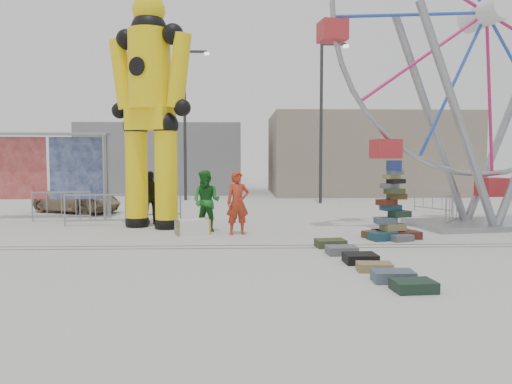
{
  "coord_description": "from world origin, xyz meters",
  "views": [
    {
      "loc": [
        -1.09,
        -11.95,
        2.32
      ],
      "look_at": [
        -0.6,
        2.63,
        1.3
      ],
      "focal_mm": 35.0,
      "sensor_mm": 36.0,
      "label": 1
    }
  ],
  "objects_px": {
    "crash_test_dummy": "(150,102)",
    "lamp_post_right": "(323,114)",
    "suitcase_tower": "(392,217)",
    "steamer_trunk": "(193,227)",
    "lamp_post_left": "(187,117)",
    "parked_suv": "(78,200)",
    "ferris_wheel": "(486,41)",
    "barricade_dummy_c": "(153,205)",
    "barricade_dummy_a": "(61,206)",
    "pedestrian_green": "(206,201)",
    "barricade_wheel_back": "(433,199)",
    "pedestrian_black": "(151,198)",
    "banner_scaffold": "(48,154)",
    "pedestrian_red": "(238,203)",
    "barricade_dummy_b": "(95,210)",
    "barricade_wheel_front": "(453,209)"
  },
  "relations": [
    {
      "from": "lamp_post_left",
      "to": "pedestrian_black",
      "type": "height_order",
      "value": "lamp_post_left"
    },
    {
      "from": "banner_scaffold",
      "to": "lamp_post_left",
      "type": "bearing_deg",
      "value": 58.53
    },
    {
      "from": "crash_test_dummy",
      "to": "banner_scaffold",
      "type": "bearing_deg",
      "value": 173.98
    },
    {
      "from": "pedestrian_red",
      "to": "crash_test_dummy",
      "type": "bearing_deg",
      "value": 138.34
    },
    {
      "from": "lamp_post_left",
      "to": "banner_scaffold",
      "type": "height_order",
      "value": "lamp_post_left"
    },
    {
      "from": "barricade_dummy_c",
      "to": "barricade_wheel_back",
      "type": "distance_m",
      "value": 11.45
    },
    {
      "from": "parked_suv",
      "to": "ferris_wheel",
      "type": "bearing_deg",
      "value": -79.43
    },
    {
      "from": "ferris_wheel",
      "to": "barricade_wheel_back",
      "type": "xyz_separation_m",
      "value": [
        0.06,
        4.27,
        -5.54
      ]
    },
    {
      "from": "pedestrian_red",
      "to": "barricade_dummy_b",
      "type": "bearing_deg",
      "value": 143.24
    },
    {
      "from": "barricade_wheel_front",
      "to": "parked_suv",
      "type": "bearing_deg",
      "value": 108.06
    },
    {
      "from": "steamer_trunk",
      "to": "ferris_wheel",
      "type": "bearing_deg",
      "value": -10.78
    },
    {
      "from": "pedestrian_black",
      "to": "pedestrian_green",
      "type": "bearing_deg",
      "value": 140.25
    },
    {
      "from": "pedestrian_green",
      "to": "barricade_dummy_b",
      "type": "bearing_deg",
      "value": -178.02
    },
    {
      "from": "lamp_post_right",
      "to": "parked_suv",
      "type": "xyz_separation_m",
      "value": [
        -10.98,
        -3.85,
        -3.95
      ]
    },
    {
      "from": "lamp_post_right",
      "to": "parked_suv",
      "type": "distance_m",
      "value": 12.29
    },
    {
      "from": "lamp_post_left",
      "to": "banner_scaffold",
      "type": "bearing_deg",
      "value": -118.57
    },
    {
      "from": "banner_scaffold",
      "to": "parked_suv",
      "type": "distance_m",
      "value": 2.89
    },
    {
      "from": "crash_test_dummy",
      "to": "pedestrian_red",
      "type": "relative_size",
      "value": 4.1
    },
    {
      "from": "suitcase_tower",
      "to": "crash_test_dummy",
      "type": "height_order",
      "value": "crash_test_dummy"
    },
    {
      "from": "barricade_dummy_c",
      "to": "steamer_trunk",
      "type": "bearing_deg",
      "value": -77.75
    },
    {
      "from": "steamer_trunk",
      "to": "barricade_dummy_b",
      "type": "distance_m",
      "value": 4.04
    },
    {
      "from": "parked_suv",
      "to": "steamer_trunk",
      "type": "bearing_deg",
      "value": -110.35
    },
    {
      "from": "barricade_dummy_c",
      "to": "pedestrian_green",
      "type": "bearing_deg",
      "value": -68.5
    },
    {
      "from": "steamer_trunk",
      "to": "barricade_dummy_c",
      "type": "bearing_deg",
      "value": 96.69
    },
    {
      "from": "lamp_post_left",
      "to": "ferris_wheel",
      "type": "relative_size",
      "value": 0.65
    },
    {
      "from": "barricade_dummy_a",
      "to": "barricade_wheel_back",
      "type": "distance_m",
      "value": 14.74
    },
    {
      "from": "banner_scaffold",
      "to": "pedestrian_black",
      "type": "relative_size",
      "value": 2.45
    },
    {
      "from": "barricade_dummy_a",
      "to": "parked_suv",
      "type": "xyz_separation_m",
      "value": [
        -0.32,
        2.82,
        -0.02
      ]
    },
    {
      "from": "crash_test_dummy",
      "to": "lamp_post_right",
      "type": "bearing_deg",
      "value": 75.2
    },
    {
      "from": "crash_test_dummy",
      "to": "barricade_wheel_back",
      "type": "height_order",
      "value": "crash_test_dummy"
    },
    {
      "from": "barricade_wheel_back",
      "to": "pedestrian_black",
      "type": "height_order",
      "value": "pedestrian_black"
    },
    {
      "from": "banner_scaffold",
      "to": "barricade_wheel_front",
      "type": "relative_size",
      "value": 2.24
    },
    {
      "from": "lamp_post_right",
      "to": "pedestrian_black",
      "type": "height_order",
      "value": "lamp_post_right"
    },
    {
      "from": "crash_test_dummy",
      "to": "steamer_trunk",
      "type": "distance_m",
      "value": 4.4
    },
    {
      "from": "suitcase_tower",
      "to": "steamer_trunk",
      "type": "xyz_separation_m",
      "value": [
        -5.75,
        0.93,
        -0.4
      ]
    },
    {
      "from": "lamp_post_left",
      "to": "parked_suv",
      "type": "distance_m",
      "value": 8.11
    },
    {
      "from": "banner_scaffold",
      "to": "lamp_post_right",
      "type": "bearing_deg",
      "value": 24.95
    },
    {
      "from": "steamer_trunk",
      "to": "suitcase_tower",
      "type": "bearing_deg",
      "value": -28.2
    },
    {
      "from": "barricade_wheel_back",
      "to": "lamp_post_left",
      "type": "bearing_deg",
      "value": -146.75
    },
    {
      "from": "lamp_post_right",
      "to": "barricade_wheel_front",
      "type": "xyz_separation_m",
      "value": [
        3.06,
        -8.38,
        -3.93
      ]
    },
    {
      "from": "barricade_dummy_c",
      "to": "barricade_wheel_back",
      "type": "relative_size",
      "value": 1.0
    },
    {
      "from": "steamer_trunk",
      "to": "pedestrian_green",
      "type": "bearing_deg",
      "value": 39.64
    },
    {
      "from": "barricade_dummy_b",
      "to": "barricade_wheel_back",
      "type": "xyz_separation_m",
      "value": [
        12.96,
        3.57,
        0.0
      ]
    },
    {
      "from": "steamer_trunk",
      "to": "barricade_dummy_b",
      "type": "relative_size",
      "value": 0.49
    },
    {
      "from": "pedestrian_red",
      "to": "lamp_post_right",
      "type": "bearing_deg",
      "value": 53.67
    },
    {
      "from": "ferris_wheel",
      "to": "barricade_dummy_c",
      "type": "distance_m",
      "value": 12.75
    },
    {
      "from": "lamp_post_left",
      "to": "crash_test_dummy",
      "type": "bearing_deg",
      "value": -90.37
    },
    {
      "from": "crash_test_dummy",
      "to": "barricade_dummy_c",
      "type": "distance_m",
      "value": 4.21
    },
    {
      "from": "ferris_wheel",
      "to": "steamer_trunk",
      "type": "bearing_deg",
      "value": 179.44
    },
    {
      "from": "suitcase_tower",
      "to": "pedestrian_green",
      "type": "xyz_separation_m",
      "value": [
        -5.37,
        1.56,
        0.33
      ]
    }
  ]
}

